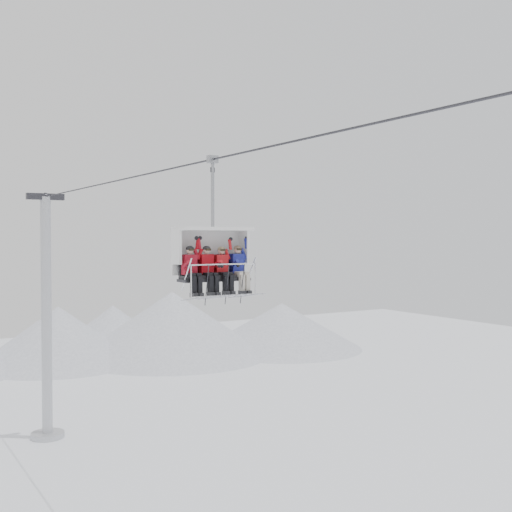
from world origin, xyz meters
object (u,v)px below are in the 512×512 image
chairlift_carrier (211,252)px  lift_tower_right (47,334)px  skier_far_left (191,269)px  skier_far_right (239,268)px  skier_center_left (208,269)px  skier_center_right (223,269)px

chairlift_carrier → lift_tower_right: bearing=90.0°
lift_tower_right → skier_far_left: lift_tower_right is taller
lift_tower_right → skier_far_left: (-0.77, -19.82, 4.40)m
skier_far_left → skier_far_right: 1.53m
skier_center_left → skier_center_right: skier_center_left is taller
chairlift_carrier → skier_far_left: 0.95m
lift_tower_right → skier_center_right: (0.23, -19.82, 4.39)m
chairlift_carrier → skier_far_left: chairlift_carrier is taller
skier_far_left → skier_center_left: bearing=0.0°
skier_center_left → skier_far_right: size_ratio=1.00×
lift_tower_right → skier_far_right: size_ratio=7.99×
lift_tower_right → chairlift_carrier: 20.11m
skier_center_left → skier_far_left: bearing=180.0°
chairlift_carrier → skier_center_right: (0.23, -0.31, -0.47)m
skier_far_left → skier_center_right: size_ratio=1.00×
chairlift_carrier → skier_center_right: bearing=-53.4°
skier_center_left → chairlift_carrier: bearing=51.0°
skier_center_left → skier_center_right: size_ratio=1.00×
lift_tower_right → chairlift_carrier: (0.00, -19.51, 4.86)m
chairlift_carrier → skier_center_right: size_ratio=2.36×
skier_center_right → skier_far_right: (0.53, 0.00, 0.01)m
lift_tower_right → skier_far_right: (0.76, -19.82, 4.40)m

